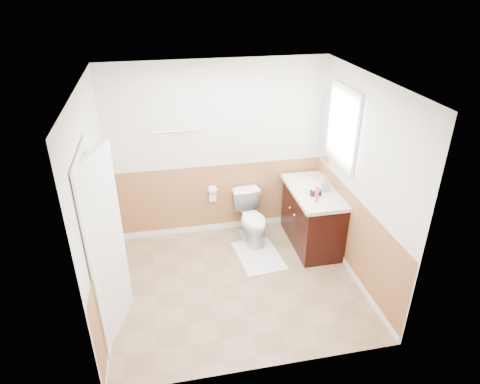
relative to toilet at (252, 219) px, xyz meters
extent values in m
plane|color=#8C7051|center=(-0.41, -0.90, -0.36)|extent=(3.00, 3.00, 0.00)
plane|color=white|center=(-0.41, -0.90, 2.14)|extent=(3.00, 3.00, 0.00)
plane|color=silver|center=(-0.41, 0.40, 0.89)|extent=(3.00, 0.00, 3.00)
plane|color=silver|center=(-0.41, -2.20, 0.89)|extent=(3.00, 0.00, 3.00)
plane|color=silver|center=(-1.91, -0.90, 0.89)|extent=(0.00, 3.00, 3.00)
plane|color=silver|center=(1.09, -0.90, 0.89)|extent=(0.00, 3.00, 3.00)
plane|color=#A57042|center=(-0.41, 0.39, 0.14)|extent=(3.00, 0.00, 3.00)
plane|color=#A57042|center=(-0.41, -2.19, 0.14)|extent=(3.00, 0.00, 3.00)
plane|color=#A57042|center=(-1.90, -0.90, 0.14)|extent=(0.00, 2.60, 2.60)
plane|color=#A57042|center=(1.08, -0.90, 0.14)|extent=(0.00, 2.60, 2.60)
imported|color=white|center=(0.00, 0.00, 0.00)|extent=(0.47, 0.73, 0.71)
cube|color=white|center=(0.00, -0.41, -0.35)|extent=(0.63, 0.85, 0.02)
cube|color=black|center=(0.81, -0.23, 0.04)|extent=(0.55, 1.10, 0.80)
sphere|color=silver|center=(0.51, -0.33, 0.19)|extent=(0.03, 0.03, 0.03)
sphere|color=silver|center=(0.51, -0.13, 0.19)|extent=(0.03, 0.03, 0.03)
cube|color=beige|center=(0.80, -0.23, 0.47)|extent=(0.60, 1.15, 0.05)
cylinder|color=white|center=(0.81, -0.08, 0.50)|extent=(0.36, 0.36, 0.02)
cylinder|color=white|center=(0.99, -0.08, 0.56)|extent=(0.02, 0.02, 0.14)
cylinder|color=#EE3D7C|center=(0.71, -0.55, 0.60)|extent=(0.05, 0.05, 0.22)
imported|color=gray|center=(0.93, -0.29, 0.60)|extent=(0.10, 0.11, 0.21)
cylinder|color=black|center=(0.76, -0.39, 0.53)|extent=(0.14, 0.07, 0.07)
cylinder|color=black|center=(0.73, -0.30, 0.50)|extent=(0.03, 0.03, 0.07)
cube|color=silver|center=(1.07, 0.20, 1.19)|extent=(0.02, 0.35, 0.90)
cube|color=white|center=(1.06, -0.31, 1.39)|extent=(0.04, 0.80, 1.00)
cube|color=white|center=(1.08, -0.31, 1.39)|extent=(0.01, 0.70, 0.90)
cube|color=white|center=(-1.81, -1.35, 0.66)|extent=(0.29, 0.78, 2.04)
cube|color=white|center=(-1.88, -1.35, 0.67)|extent=(0.02, 0.92, 2.10)
sphere|color=silver|center=(-1.75, -1.02, 0.59)|extent=(0.06, 0.06, 0.06)
cylinder|color=silver|center=(-0.96, 0.35, 1.24)|extent=(0.62, 0.02, 0.02)
cylinder|color=silver|center=(-0.51, 0.33, 0.34)|extent=(0.14, 0.02, 0.02)
cylinder|color=white|center=(-0.51, 0.33, 0.34)|extent=(0.10, 0.11, 0.11)
cube|color=white|center=(-0.51, 0.33, 0.23)|extent=(0.10, 0.01, 0.16)
camera|label=1|loc=(-1.19, -4.98, 3.12)|focal=31.74mm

